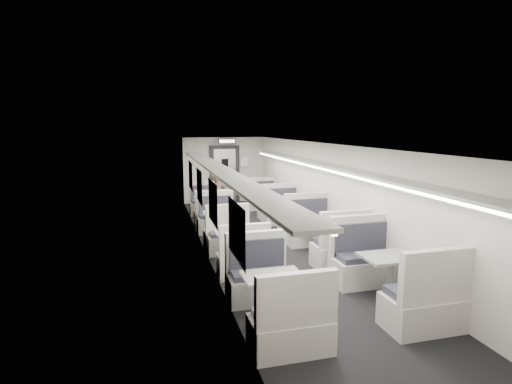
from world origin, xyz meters
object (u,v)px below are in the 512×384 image
passenger (217,198)px  booth_right_d (390,279)px  booth_left_b (221,225)px  exit_sign (227,141)px  booth_right_b (290,216)px  booth_right_c (324,237)px  booth_right_a (268,203)px  vestibule_door (225,174)px  booth_left_d (273,298)px  booth_left_c (235,246)px  booth_left_a (208,208)px

passenger → booth_right_d: bearing=-89.7°
booth_left_b → exit_sign: size_ratio=3.26×
booth_right_b → booth_right_c: size_ratio=0.95×
passenger → booth_right_c: bearing=-78.2°
booth_right_a → vestibule_door: vestibule_door is taller
booth_right_a → exit_sign: bearing=119.2°
booth_left_d → vestibule_door: size_ratio=0.99×
exit_sign → booth_right_a: bearing=-60.8°
booth_left_c → passenger: (0.18, 3.36, 0.41)m
booth_left_d → booth_left_c: bearing=90.0°
booth_right_a → booth_right_c: bearing=-90.0°
booth_left_b → booth_left_d: size_ratio=0.97×
booth_left_c → booth_right_c: bearing=1.2°
booth_left_c → passenger: passenger is taller
booth_right_b → vestibule_door: vestibule_door is taller
booth_left_d → passenger: bearing=88.3°
booth_left_b → booth_left_c: (0.00, -1.78, -0.01)m
booth_left_b → booth_left_c: 1.78m
booth_left_c → booth_right_a: bearing=65.4°
booth_right_c → exit_sign: size_ratio=3.64×
booth_left_b → booth_right_b: (2.00, 0.46, 0.02)m
booth_left_b → booth_left_d: (0.00, -4.42, 0.01)m
booth_left_c → exit_sign: exit_sign is taller
booth_left_b → vestibule_door: 5.03m
booth_left_c → exit_sign: size_ratio=3.15×
booth_right_d → vestibule_door: 9.24m
booth_left_c → booth_left_d: (0.00, -2.64, 0.02)m
booth_right_a → booth_right_b: (0.00, -2.14, 0.03)m
booth_left_d → booth_right_c: booth_right_c is taller
vestibule_door → booth_left_b: bearing=-101.6°
booth_left_c → passenger: size_ratio=1.29×
booth_right_b → passenger: (-1.82, 1.12, 0.38)m
booth_right_a → exit_sign: exit_sign is taller
passenger → exit_sign: (0.82, 2.81, 1.52)m
booth_left_a → booth_right_c: 4.46m
booth_left_c → booth_left_d: bearing=-90.0°
booth_left_d → vestibule_door: bearing=83.9°
vestibule_door → booth_right_c: bearing=-81.4°
booth_right_c → passenger: size_ratio=1.49×
booth_right_c → passenger: passenger is taller
booth_left_d → booth_right_b: bearing=67.7°
booth_right_a → passenger: (-1.82, -1.02, 0.40)m
booth_left_a → booth_left_d: size_ratio=0.94×
vestibule_door → booth_right_b: bearing=-77.3°
booth_right_b → booth_right_a: bearing=90.0°
booth_right_b → vestibule_door: 4.58m
booth_left_b → booth_left_c: bearing=-90.0°
booth_right_c → vestibule_door: (-1.00, 6.62, 0.64)m
booth_left_b → passenger: size_ratio=1.33×
booth_right_c → vestibule_door: size_ratio=1.08×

